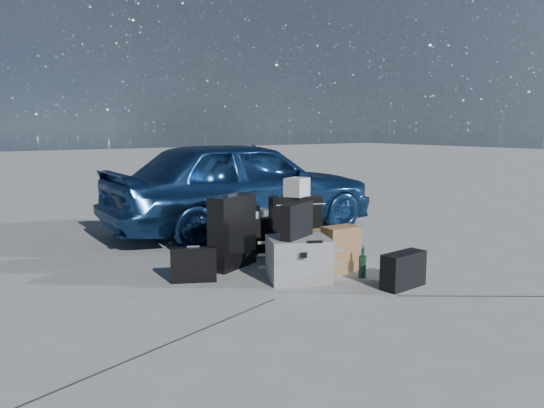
% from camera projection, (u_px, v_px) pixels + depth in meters
% --- Properties ---
extents(ground, '(60.00, 60.00, 0.00)m').
position_uv_depth(ground, '(319.00, 280.00, 4.94)').
color(ground, '#B3B3AE').
rests_on(ground, ground).
extents(car, '(3.76, 1.60, 1.27)m').
position_uv_depth(car, '(242.00, 185.00, 7.18)').
color(car, '#224F8B').
rests_on(car, ground).
extents(pelican_case, '(0.69, 0.63, 0.40)m').
position_uv_depth(pelican_case, '(299.00, 259.00, 4.93)').
color(pelican_case, '#9C9FA2').
rests_on(pelican_case, ground).
extents(laptop_bag, '(0.44, 0.28, 0.33)m').
position_uv_depth(laptop_bag, '(297.00, 220.00, 4.88)').
color(laptop_bag, black).
rests_on(laptop_bag, pelican_case).
extents(briefcase, '(0.41, 0.27, 0.32)m').
position_uv_depth(briefcase, '(194.00, 265.00, 4.86)').
color(briefcase, black).
rests_on(briefcase, ground).
extents(suitcase_left, '(0.60, 0.42, 0.74)m').
position_uv_depth(suitcase_left, '(232.00, 231.00, 5.35)').
color(suitcase_left, black).
rests_on(suitcase_left, ground).
extents(suitcase_right, '(0.59, 0.38, 0.67)m').
position_uv_depth(suitcase_right, '(295.00, 226.00, 5.82)').
color(suitcase_right, black).
rests_on(suitcase_right, ground).
extents(white_carton, '(0.31, 0.29, 0.20)m').
position_uv_depth(white_carton, '(297.00, 187.00, 5.74)').
color(white_carton, beige).
rests_on(white_carton, suitcase_right).
extents(duffel_bag, '(0.87, 0.56, 0.40)m').
position_uv_depth(duffel_bag, '(248.00, 234.00, 6.03)').
color(duffel_bag, black).
rests_on(duffel_bag, ground).
extents(flat_box_white, '(0.53, 0.46, 0.08)m').
position_uv_depth(flat_box_white, '(248.00, 213.00, 6.02)').
color(flat_box_white, beige).
rests_on(flat_box_white, duffel_bag).
extents(flat_box_black, '(0.31, 0.27, 0.06)m').
position_uv_depth(flat_box_black, '(247.00, 208.00, 6.00)').
color(flat_box_black, black).
rests_on(flat_box_black, flat_box_white).
extents(kraft_bag, '(0.35, 0.23, 0.45)m').
position_uv_depth(kraft_bag, '(340.00, 249.00, 5.20)').
color(kraft_bag, '#A66B48').
rests_on(kraft_bag, ground).
extents(cardboard_box, '(0.46, 0.41, 0.33)m').
position_uv_depth(cardboard_box, '(330.00, 246.00, 5.63)').
color(cardboard_box, olive).
rests_on(cardboard_box, ground).
extents(messenger_bag, '(0.47, 0.22, 0.32)m').
position_uv_depth(messenger_bag, '(403.00, 270.00, 4.70)').
color(messenger_bag, black).
rests_on(messenger_bag, ground).
extents(green_bottle, '(0.09, 0.09, 0.29)m').
position_uv_depth(green_bottle, '(363.00, 263.00, 5.01)').
color(green_bottle, '#11311E').
rests_on(green_bottle, ground).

